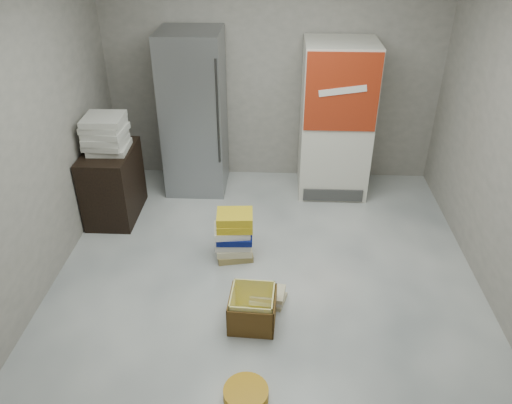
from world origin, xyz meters
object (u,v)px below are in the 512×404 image
object	(u,v)px
steel_fridge	(194,114)
phonebook_stack_main	(234,235)
coke_cooler	(336,120)
cardboard_box	(252,310)
wood_shelf	(113,183)

from	to	relation	value
steel_fridge	phonebook_stack_main	size ratio (longest dim) A/B	3.71
coke_cooler	cardboard_box	size ratio (longest dim) A/B	4.43
coke_cooler	wood_shelf	xyz separation A→B (m)	(-2.48, -0.72, -0.50)
coke_cooler	cardboard_box	xyz separation A→B (m)	(-0.85, -2.36, -0.78)
coke_cooler	phonebook_stack_main	size ratio (longest dim) A/B	3.52
steel_fridge	coke_cooler	size ratio (longest dim) A/B	1.06
wood_shelf	cardboard_box	xyz separation A→B (m)	(1.63, -1.64, -0.27)
wood_shelf	phonebook_stack_main	xyz separation A→B (m)	(1.40, -0.73, -0.14)
phonebook_stack_main	coke_cooler	bearing A→B (deg)	42.31
wood_shelf	cardboard_box	world-z (taller)	wood_shelf
coke_cooler	phonebook_stack_main	xyz separation A→B (m)	(-1.08, -1.45, -0.65)
wood_shelf	cardboard_box	size ratio (longest dim) A/B	1.97
steel_fridge	coke_cooler	world-z (taller)	steel_fridge
coke_cooler	phonebook_stack_main	bearing A→B (deg)	-126.49
steel_fridge	wood_shelf	distance (m)	1.23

